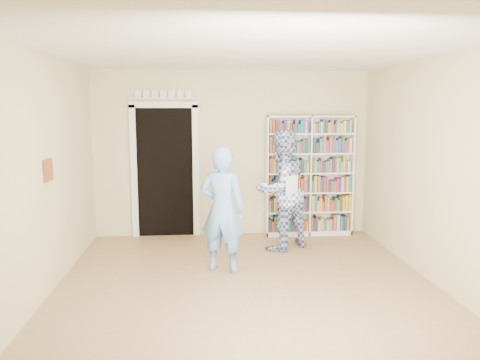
{
  "coord_description": "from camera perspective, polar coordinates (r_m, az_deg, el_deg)",
  "views": [
    {
      "loc": [
        -0.53,
        -5.16,
        2.07
      ],
      "look_at": [
        -0.01,
        0.9,
        1.15
      ],
      "focal_mm": 35.0,
      "sensor_mm": 36.0,
      "label": 1
    }
  ],
  "objects": [
    {
      "name": "man_plaid",
      "position": [
        6.95,
        5.04,
        -1.23
      ],
      "size": [
        1.09,
        1.03,
        1.78
      ],
      "primitive_type": "imported",
      "rotation": [
        0.0,
        0.0,
        3.69
      ],
      "color": "#324E9A",
      "rests_on": "floor"
    },
    {
      "name": "wall_right",
      "position": [
        5.91,
        23.21,
        0.86
      ],
      "size": [
        0.0,
        5.0,
        5.0
      ],
      "primitive_type": "plane",
      "rotation": [
        1.57,
        0.0,
        -1.57
      ],
      "color": "beige",
      "rests_on": "floor"
    },
    {
      "name": "bookshelf",
      "position": [
        7.79,
        8.43,
        0.56
      ],
      "size": [
        1.44,
        0.27,
        1.97
      ],
      "rotation": [
        0.0,
        0.0,
        -0.25
      ],
      "color": "white",
      "rests_on": "floor"
    },
    {
      "name": "doorway",
      "position": [
        7.71,
        -9.13,
        1.82
      ],
      "size": [
        1.1,
        0.08,
        2.43
      ],
      "color": "black",
      "rests_on": "floor"
    },
    {
      "name": "wall_left",
      "position": [
        5.49,
        -23.13,
        0.33
      ],
      "size": [
        0.0,
        5.0,
        5.0
      ],
      "primitive_type": "plane",
      "rotation": [
        1.57,
        0.0,
        1.57
      ],
      "color": "beige",
      "rests_on": "floor"
    },
    {
      "name": "floor",
      "position": [
        5.59,
        0.91,
        -13.19
      ],
      "size": [
        5.0,
        5.0,
        0.0
      ],
      "primitive_type": "plane",
      "color": "#946F48",
      "rests_on": "ground"
    },
    {
      "name": "man_blue",
      "position": [
        5.97,
        -2.16,
        -3.66
      ],
      "size": [
        0.69,
        0.57,
        1.62
      ],
      "primitive_type": "imported",
      "rotation": [
        0.0,
        0.0,
        2.78
      ],
      "color": "#689DE8",
      "rests_on": "floor"
    },
    {
      "name": "wall_back",
      "position": [
        7.71,
        -0.96,
        3.2
      ],
      "size": [
        4.5,
        0.0,
        4.5
      ],
      "primitive_type": "plane",
      "rotation": [
        1.57,
        0.0,
        0.0
      ],
      "color": "beige",
      "rests_on": "floor"
    },
    {
      "name": "wall_art",
      "position": [
        5.66,
        -22.35,
        1.12
      ],
      "size": [
        0.03,
        0.25,
        0.25
      ],
      "primitive_type": "cube",
      "color": "brown",
      "rests_on": "wall_left"
    },
    {
      "name": "paper_sheet",
      "position": [
        6.68,
        6.32,
        -0.73
      ],
      "size": [
        0.19,
        0.1,
        0.3
      ],
      "primitive_type": "cube",
      "rotation": [
        0.0,
        0.0,
        0.47
      ],
      "color": "white",
      "rests_on": "man_plaid"
    },
    {
      "name": "ceiling",
      "position": [
        5.23,
        0.98,
        15.48
      ],
      "size": [
        5.0,
        5.0,
        0.0
      ],
      "primitive_type": "plane",
      "rotation": [
        3.14,
        0.0,
        0.0
      ],
      "color": "white",
      "rests_on": "wall_back"
    }
  ]
}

